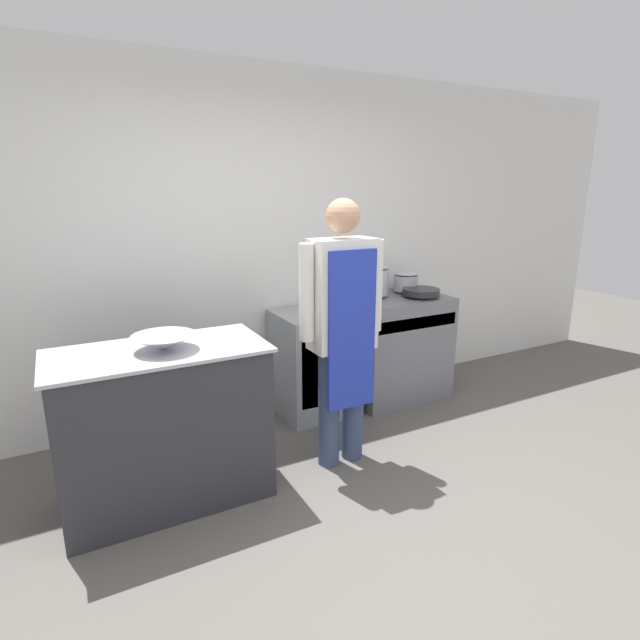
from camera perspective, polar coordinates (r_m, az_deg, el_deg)
The scene contains 10 objects.
ground_plane at distance 2.82m, azimuth 10.18°, elevation -24.96°, with size 14.00×14.00×0.00m, color #5B5651.
wall_back at distance 4.01m, azimuth -7.52°, elevation 8.39°, with size 8.00×0.05×2.70m.
prep_counter at distance 3.07m, azimuth -17.36°, elevation -11.46°, with size 1.19×0.60×0.93m.
stove at distance 4.41m, azimuth 8.58°, elevation -3.03°, with size 0.84×0.60×0.92m.
fridge_unit at distance 4.07m, azimuth -0.59°, elevation -4.88°, with size 0.60×0.57×0.84m.
person_cook at distance 3.15m, azimuth 2.59°, elevation -0.11°, with size 0.59×0.24×1.74m.
mixing_bowl at distance 2.87m, azimuth -17.41°, elevation -2.47°, with size 0.35×0.35×0.09m.
stock_pot at distance 4.24m, azimuth 5.97°, elevation 4.67°, with size 0.28×0.28×0.26m.
saute_pan at distance 4.31m, azimuth 11.47°, elevation 3.19°, with size 0.31×0.31×0.05m.
sauce_pot at distance 4.46m, azimuth 9.79°, elevation 4.42°, with size 0.21×0.21×0.17m.
Camera 1 is at (-1.39, -1.66, 1.79)m, focal length 28.00 mm.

